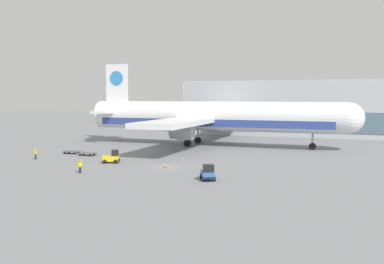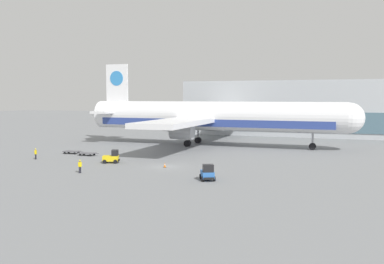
{
  "view_description": "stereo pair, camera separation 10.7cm",
  "coord_description": "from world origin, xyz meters",
  "views": [
    {
      "loc": [
        24.35,
        -55.37,
        9.98
      ],
      "look_at": [
        -0.5,
        12.25,
        4.0
      ],
      "focal_mm": 40.0,
      "sensor_mm": 36.0,
      "label": 1
    },
    {
      "loc": [
        24.45,
        -55.33,
        9.98
      ],
      "look_at": [
        -0.5,
        12.25,
        4.0
      ],
      "focal_mm": 40.0,
      "sensor_mm": 36.0,
      "label": 2
    }
  ],
  "objects": [
    {
      "name": "baggage_dolly_lead",
      "position": [
        -21.05,
        7.01,
        0.39
      ],
      "size": [
        3.74,
        1.67,
        0.48
      ],
      "rotation": [
        0.0,
        0.0,
        0.06
      ],
      "color": "#56565B",
      "rests_on": "ground_plane"
    },
    {
      "name": "baggage_tug_mid",
      "position": [
        -8.99,
        0.34,
        0.88
      ],
      "size": [
        2.78,
        2.34,
        2.0
      ],
      "rotation": [
        0.0,
        0.0,
        0.38
      ],
      "color": "yellow",
      "rests_on": "ground_plane"
    },
    {
      "name": "baggage_tug_foreground",
      "position": [
        8.75,
        -7.45,
        0.88
      ],
      "size": [
        2.46,
        2.81,
        2.0
      ],
      "rotation": [
        0.0,
        0.0,
        -1.1
      ],
      "color": "#2D66B7",
      "rests_on": "ground_plane"
    },
    {
      "name": "traffic_cone_near",
      "position": [
        7.23,
        -4.2,
        0.28
      ],
      "size": [
        0.4,
        0.4,
        0.57
      ],
      "color": "black",
      "rests_on": "ground_plane"
    },
    {
      "name": "baggage_dolly_second",
      "position": [
        -17.13,
        5.91,
        0.39
      ],
      "size": [
        3.74,
        1.67,
        0.48
      ],
      "rotation": [
        0.0,
        0.0,
        0.06
      ],
      "color": "#56565B",
      "rests_on": "ground_plane"
    },
    {
      "name": "ground_plane",
      "position": [
        0.0,
        0.0,
        0.0
      ],
      "size": [
        400.0,
        400.0,
        0.0
      ],
      "primitive_type": "plane",
      "color": "slate"
    },
    {
      "name": "ground_crew_near",
      "position": [
        -22.27,
        -0.68,
        1.03
      ],
      "size": [
        0.29,
        0.56,
        1.76
      ],
      "rotation": [
        0.0,
        0.0,
        4.91
      ],
      "color": "black",
      "rests_on": "ground_plane"
    },
    {
      "name": "traffic_cone_far",
      "position": [
        0.18,
        -0.7,
        0.33
      ],
      "size": [
        0.4,
        0.4,
        0.67
      ],
      "color": "black",
      "rests_on": "ground_plane"
    },
    {
      "name": "terminal_building",
      "position": [
        27.66,
        59.88,
        6.99
      ],
      "size": [
        90.0,
        18.2,
        14.0
      ],
      "color": "#B2B7BC",
      "rests_on": "ground_plane"
    },
    {
      "name": "ground_crew_far",
      "position": [
        -8.43,
        -8.58,
        1.03
      ],
      "size": [
        0.31,
        0.55,
        1.75
      ],
      "rotation": [
        0.0,
        0.0,
        1.3
      ],
      "color": "black",
      "rests_on": "ground_plane"
    },
    {
      "name": "airplane_main",
      "position": [
        -2.47,
        27.22,
        5.84
      ],
      "size": [
        58.03,
        48.0,
        17.0
      ],
      "rotation": [
        0.0,
        0.0,
        0.0
      ],
      "color": "white",
      "rests_on": "ground_plane"
    }
  ]
}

